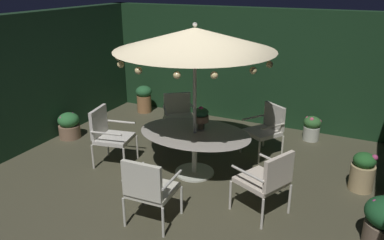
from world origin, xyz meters
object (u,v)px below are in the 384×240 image
patio_chair_south (179,113)px  potted_plant_left_near (144,98)px  patio_chair_north (108,132)px  patio_chair_northeast (149,187)px  patio_dining_table (195,140)px  potted_plant_back_center (69,125)px  potted_plant_front_corner (363,171)px  potted_plant_right_near (312,128)px  patio_chair_southeast (267,127)px  patio_umbrella (195,39)px  centerpiece_planter (201,116)px  patio_chair_east (267,178)px

patio_chair_south → potted_plant_left_near: size_ratio=1.40×
patio_chair_north → patio_chair_northeast: size_ratio=1.03×
patio_dining_table → potted_plant_back_center: (-3.00, 0.28, -0.34)m
potted_plant_front_corner → potted_plant_right_near: bearing=121.6°
patio_chair_southeast → patio_chair_northeast: bearing=-106.0°
patio_umbrella → patio_chair_northeast: bearing=-87.5°
potted_plant_front_corner → patio_chair_south: bearing=170.5°
patio_dining_table → centerpiece_planter: 0.42m
patio_chair_northeast → patio_chair_east: 1.61m
patio_dining_table → patio_chair_east: patio_chair_east is taller
centerpiece_planter → potted_plant_left_near: 3.35m
potted_plant_right_near → potted_plant_back_center: (-4.56, -2.04, 0.01)m
patio_chair_north → potted_plant_front_corner: bearing=12.9°
patio_chair_southeast → potted_plant_left_near: size_ratio=1.44×
centerpiece_planter → patio_umbrella: bearing=-98.3°
potted_plant_left_near → potted_plant_back_center: 2.12m
centerpiece_planter → patio_chair_northeast: centerpiece_planter is taller
patio_chair_north → patio_chair_northeast: (1.60, -1.26, -0.02)m
patio_umbrella → potted_plant_right_near: bearing=56.1°
potted_plant_right_near → patio_chair_south: bearing=-156.6°
patio_dining_table → patio_chair_south: size_ratio=2.06×
patio_chair_east → patio_chair_north: bearing=172.8°
potted_plant_left_near → potted_plant_back_center: (-0.53, -2.05, -0.08)m
patio_dining_table → patio_chair_south: 1.55m
patio_chair_northeast → potted_plant_front_corner: size_ratio=1.58×
patio_umbrella → patio_chair_southeast: bearing=55.5°
potted_plant_left_near → potted_plant_front_corner: bearing=-18.4°
potted_plant_right_near → potted_plant_left_near: bearing=179.8°
patio_umbrella → patio_chair_east: patio_umbrella is taller
potted_plant_back_center → patio_chair_southeast: bearing=14.5°
patio_chair_north → patio_chair_southeast: patio_chair_north is taller
potted_plant_left_near → potted_plant_back_center: potted_plant_left_near is taller
patio_dining_table → potted_plant_left_near: 3.41m
patio_dining_table → potted_plant_front_corner: size_ratio=3.01×
patio_chair_east → patio_umbrella: bearing=154.6°
potted_plant_left_near → potted_plant_right_near: 4.03m
patio_chair_north → potted_plant_left_near: 2.80m
potted_plant_right_near → centerpiece_planter: bearing=-125.7°
patio_chair_north → patio_chair_southeast: bearing=33.2°
patio_chair_north → potted_plant_front_corner: size_ratio=1.62×
centerpiece_planter → patio_dining_table: bearing=-98.3°
centerpiece_planter → patio_chair_east: size_ratio=0.40×
patio_chair_southeast → centerpiece_planter: bearing=-128.0°
patio_chair_southeast → potted_plant_right_near: 1.27m
potted_plant_right_near → potted_plant_front_corner: potted_plant_front_corner is taller
patio_chair_north → patio_chair_east: patio_chair_north is taller
potted_plant_left_near → potted_plant_right_near: bearing=-0.2°
patio_umbrella → patio_chair_south: patio_umbrella is taller
patio_chair_east → patio_dining_table: bearing=154.6°
centerpiece_planter → patio_chair_southeast: centerpiece_planter is taller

